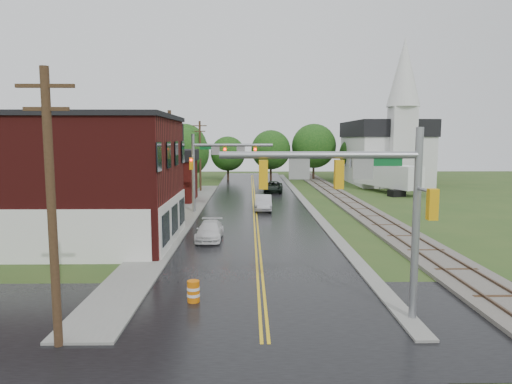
{
  "coord_description": "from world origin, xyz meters",
  "views": [
    {
      "loc": [
        -0.52,
        -14.38,
        6.79
      ],
      "look_at": [
        -0.11,
        13.62,
        3.5
      ],
      "focal_mm": 32.0,
      "sensor_mm": 36.0,
      "label": 1
    }
  ],
  "objects_px": {
    "sedan_silver": "(263,203)",
    "tree_left_a": "(5,160)",
    "utility_pole_a": "(51,204)",
    "utility_pole_c": "(200,155)",
    "tree_left_e": "(186,154)",
    "semi_trailer": "(387,176)",
    "tree_left_b": "(77,149)",
    "tree_left_c": "(137,158)",
    "traffic_signal_far": "(217,159)",
    "suv_dark": "(273,187)",
    "pickup_white": "(210,231)",
    "brick_building": "(64,180)",
    "construction_barrel": "(193,292)",
    "church": "(386,145)",
    "utility_pole_b": "(171,165)",
    "traffic_signal_near": "(359,189)"
  },
  "relations": [
    {
      "from": "suv_dark",
      "to": "sedan_silver",
      "type": "height_order",
      "value": "sedan_silver"
    },
    {
      "from": "utility_pole_a",
      "to": "utility_pole_c",
      "type": "bearing_deg",
      "value": 90.0
    },
    {
      "from": "traffic_signal_far",
      "to": "utility_pole_c",
      "type": "xyz_separation_m",
      "value": [
        -3.33,
        17.0,
        -0.25
      ]
    },
    {
      "from": "utility_pole_c",
      "to": "sedan_silver",
      "type": "height_order",
      "value": "utility_pole_c"
    },
    {
      "from": "utility_pole_a",
      "to": "suv_dark",
      "type": "xyz_separation_m",
      "value": [
        9.31,
        42.84,
        -4.04
      ]
    },
    {
      "from": "utility_pole_c",
      "to": "tree_left_a",
      "type": "distance_m",
      "value": 25.67
    },
    {
      "from": "utility_pole_b",
      "to": "semi_trailer",
      "type": "height_order",
      "value": "utility_pole_b"
    },
    {
      "from": "utility_pole_c",
      "to": "construction_barrel",
      "type": "distance_m",
      "value": 40.42
    },
    {
      "from": "brick_building",
      "to": "tree_left_e",
      "type": "relative_size",
      "value": 1.75
    },
    {
      "from": "utility_pole_c",
      "to": "tree_left_e",
      "type": "height_order",
      "value": "utility_pole_c"
    },
    {
      "from": "traffic_signal_far",
      "to": "semi_trailer",
      "type": "relative_size",
      "value": 0.66
    },
    {
      "from": "semi_trailer",
      "to": "utility_pole_c",
      "type": "bearing_deg",
      "value": 176.72
    },
    {
      "from": "traffic_signal_near",
      "to": "tree_left_c",
      "type": "relative_size",
      "value": 0.96
    },
    {
      "from": "traffic_signal_near",
      "to": "utility_pole_a",
      "type": "bearing_deg",
      "value": -168.98
    },
    {
      "from": "tree_left_c",
      "to": "construction_barrel",
      "type": "bearing_deg",
      "value": -72.98
    },
    {
      "from": "tree_left_c",
      "to": "tree_left_e",
      "type": "xyz_separation_m",
      "value": [
        5.0,
        6.0,
        0.3
      ]
    },
    {
      "from": "suv_dark",
      "to": "pickup_white",
      "type": "bearing_deg",
      "value": -96.31
    },
    {
      "from": "utility_pole_a",
      "to": "utility_pole_b",
      "type": "relative_size",
      "value": 1.0
    },
    {
      "from": "traffic_signal_far",
      "to": "utility_pole_a",
      "type": "xyz_separation_m",
      "value": [
        -3.33,
        -27.0,
        -0.25
      ]
    },
    {
      "from": "traffic_signal_far",
      "to": "pickup_white",
      "type": "height_order",
      "value": "traffic_signal_far"
    },
    {
      "from": "suv_dark",
      "to": "semi_trailer",
      "type": "xyz_separation_m",
      "value": [
        14.31,
        -0.2,
        1.46
      ]
    },
    {
      "from": "utility_pole_a",
      "to": "utility_pole_b",
      "type": "xyz_separation_m",
      "value": [
        0.0,
        22.0,
        0.0
      ]
    },
    {
      "from": "church",
      "to": "tree_left_c",
      "type": "xyz_separation_m",
      "value": [
        -33.85,
        -13.84,
        -1.32
      ]
    },
    {
      "from": "sedan_silver",
      "to": "tree_left_c",
      "type": "bearing_deg",
      "value": 142.8
    },
    {
      "from": "tree_left_a",
      "to": "construction_barrel",
      "type": "xyz_separation_m",
      "value": [
        16.99,
        -17.9,
        -4.66
      ]
    },
    {
      "from": "suv_dark",
      "to": "pickup_white",
      "type": "xyz_separation_m",
      "value": [
        -5.71,
        -26.98,
        -0.07
      ]
    },
    {
      "from": "utility_pole_a",
      "to": "tree_left_b",
      "type": "bearing_deg",
      "value": 109.1
    },
    {
      "from": "traffic_signal_far",
      "to": "sedan_silver",
      "type": "distance_m",
      "value": 6.19
    },
    {
      "from": "tree_left_e",
      "to": "church",
      "type": "bearing_deg",
      "value": 15.2
    },
    {
      "from": "utility_pole_b",
      "to": "pickup_white",
      "type": "height_order",
      "value": "utility_pole_b"
    },
    {
      "from": "tree_left_b",
      "to": "tree_left_e",
      "type": "relative_size",
      "value": 1.19
    },
    {
      "from": "utility_pole_b",
      "to": "semi_trailer",
      "type": "bearing_deg",
      "value": 41.16
    },
    {
      "from": "tree_left_b",
      "to": "tree_left_c",
      "type": "relative_size",
      "value": 1.27
    },
    {
      "from": "traffic_signal_near",
      "to": "semi_trailer",
      "type": "bearing_deg",
      "value": 71.82
    },
    {
      "from": "utility_pole_c",
      "to": "semi_trailer",
      "type": "xyz_separation_m",
      "value": [
        23.62,
        -1.35,
        -2.58
      ]
    },
    {
      "from": "utility_pole_c",
      "to": "tree_left_c",
      "type": "bearing_deg",
      "value": -149.8
    },
    {
      "from": "tree_left_a",
      "to": "tree_left_e",
      "type": "relative_size",
      "value": 1.06
    },
    {
      "from": "sedan_silver",
      "to": "tree_left_a",
      "type": "bearing_deg",
      "value": -161.59
    },
    {
      "from": "traffic_signal_near",
      "to": "tree_left_b",
      "type": "xyz_separation_m",
      "value": [
        -21.32,
        29.9,
        0.75
      ]
    },
    {
      "from": "brick_building",
      "to": "utility_pole_a",
      "type": "relative_size",
      "value": 1.59
    },
    {
      "from": "tree_left_e",
      "to": "construction_barrel",
      "type": "distance_m",
      "value": 42.55
    },
    {
      "from": "tree_left_e",
      "to": "traffic_signal_near",
      "type": "bearing_deg",
      "value": -74.32
    },
    {
      "from": "utility_pole_c",
      "to": "tree_left_a",
      "type": "bearing_deg",
      "value": -120.55
    },
    {
      "from": "suv_dark",
      "to": "pickup_white",
      "type": "height_order",
      "value": "suv_dark"
    },
    {
      "from": "traffic_signal_far",
      "to": "tree_left_e",
      "type": "height_order",
      "value": "tree_left_e"
    },
    {
      "from": "utility_pole_b",
      "to": "tree_left_a",
      "type": "xyz_separation_m",
      "value": [
        -13.05,
        -0.1,
        0.39
      ]
    },
    {
      "from": "utility_pole_b",
      "to": "tree_left_c",
      "type": "bearing_deg",
      "value": 111.49
    },
    {
      "from": "tree_left_c",
      "to": "construction_barrel",
      "type": "xyz_separation_m",
      "value": [
        10.99,
        -35.9,
        -4.05
      ]
    },
    {
      "from": "utility_pole_c",
      "to": "suv_dark",
      "type": "distance_m",
      "value": 10.22
    },
    {
      "from": "tree_left_e",
      "to": "semi_trailer",
      "type": "height_order",
      "value": "tree_left_e"
    }
  ]
}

